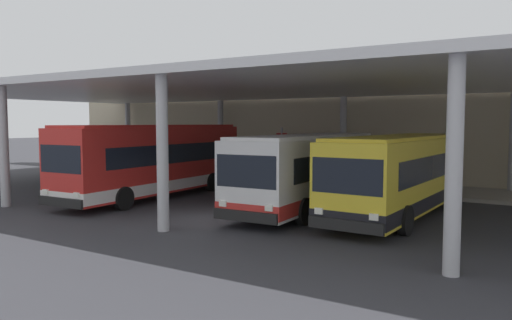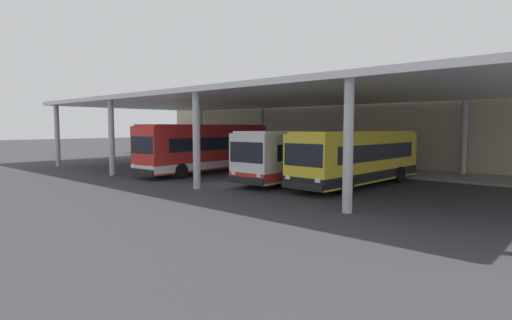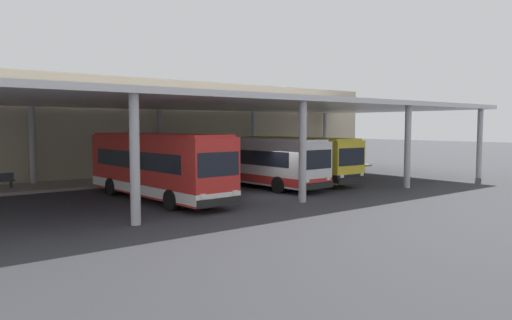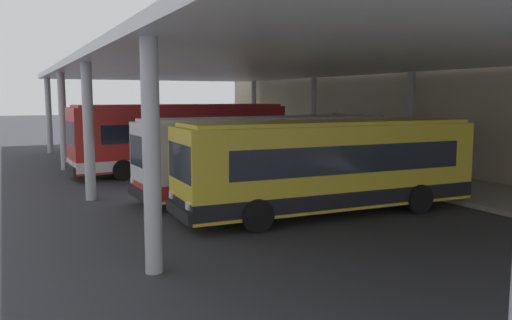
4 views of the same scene
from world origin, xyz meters
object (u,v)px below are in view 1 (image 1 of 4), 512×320
Objects in this scene: bench_waiting at (179,165)px; banner_sign at (282,151)px; bus_nearest_bay at (156,160)px; trash_bin at (142,163)px; bus_second_bay at (309,170)px; bus_middle_bay at (400,174)px.

banner_sign reaches higher than bench_waiting.
bus_nearest_bay is 8.38m from banner_sign.
trash_bin is at bearing 175.50° from banner_sign.
trash_bin reaches higher than bench_waiting.
trash_bin is 0.31× the size of banner_sign.
banner_sign is at bearing 71.34° from bus_nearest_bay.
banner_sign is at bearing -4.50° from trash_bin.
bus_second_bay is (7.84, 1.01, -0.19)m from bus_nearest_bay.
bus_middle_bay reaches higher than trash_bin.
bus_nearest_bay is 11.69m from bus_middle_bay.
bus_nearest_bay reaches higher than bus_middle_bay.
bench_waiting is at bearing 157.30° from bus_middle_bay.
bus_nearest_bay is 3.57× the size of banner_sign.
bus_second_bay is 1.00× the size of bus_middle_bay.
bench_waiting is at bearing 150.81° from bus_second_bay.
bus_second_bay is 19.41m from trash_bin.
bus_second_bay is 10.83× the size of trash_bin.
bus_nearest_bay is 7.91m from bus_second_bay.
bus_middle_bay is 19.23m from bench_waiting.
bench_waiting is 0.56× the size of banner_sign.
bus_second_bay is 3.78m from bus_middle_bay.
trash_bin is (-21.46, 7.52, -0.98)m from bus_middle_bay.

